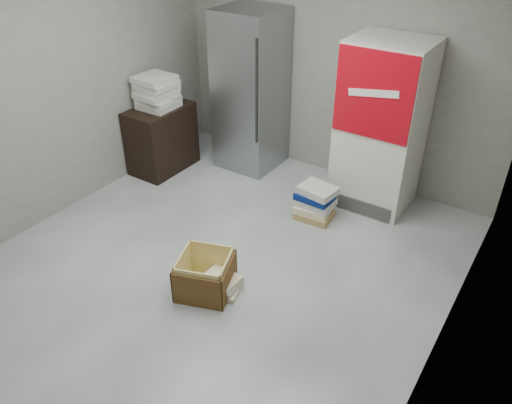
{
  "coord_description": "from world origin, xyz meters",
  "views": [
    {
      "loc": [
        2.33,
        -2.6,
        3.03
      ],
      "look_at": [
        0.13,
        0.7,
        0.5
      ],
      "focal_mm": 35.0,
      "sensor_mm": 36.0,
      "label": 1
    }
  ],
  "objects": [
    {
      "name": "cardboard_box",
      "position": [
        0.13,
        -0.09,
        0.15
      ],
      "size": [
        0.58,
        0.58,
        0.36
      ],
      "rotation": [
        0.0,
        0.0,
        0.35
      ],
      "color": "gold",
      "rests_on": "ground"
    },
    {
      "name": "phonebook_stack_main",
      "position": [
        0.38,
        1.46,
        0.19
      ],
      "size": [
        0.43,
        0.36,
        0.38
      ],
      "rotation": [
        0.0,
        0.0,
        -0.0
      ],
      "color": "#A7814F",
      "rests_on": "ground"
    },
    {
      "name": "ground",
      "position": [
        0.0,
        0.0,
        0.0
      ],
      "size": [
        5.0,
        5.0,
        0.0
      ],
      "primitive_type": "plane",
      "color": "silver",
      "rests_on": "ground"
    },
    {
      "name": "supply_box_stack",
      "position": [
        -1.73,
        1.4,
        0.99
      ],
      "size": [
        0.43,
        0.44,
        0.39
      ],
      "color": "silver",
      "rests_on": "wood_shelf"
    },
    {
      "name": "steel_fridge",
      "position": [
        -0.9,
        2.13,
        0.95
      ],
      "size": [
        0.7,
        0.72,
        1.9
      ],
      "color": "gray",
      "rests_on": "ground"
    },
    {
      "name": "bucket_lid",
      "position": [
        -0.06,
        0.21,
        0.03
      ],
      "size": [
        0.31,
        0.31,
        0.07
      ],
      "primitive_type": "cylinder",
      "rotation": [
        0.0,
        0.0,
        -0.2
      ],
      "color": "#C78922",
      "rests_on": "ground"
    },
    {
      "name": "room_shell",
      "position": [
        0.0,
        0.0,
        1.8
      ],
      "size": [
        4.04,
        5.04,
        2.82
      ],
      "color": "gray",
      "rests_on": "ground"
    },
    {
      "name": "coke_cooler",
      "position": [
        0.75,
        2.12,
        0.9
      ],
      "size": [
        0.8,
        0.73,
        1.8
      ],
      "color": "silver",
      "rests_on": "ground"
    },
    {
      "name": "phonebook_stack_side",
      "position": [
        0.25,
        -0.02,
        0.07
      ],
      "size": [
        0.36,
        0.31,
        0.14
      ],
      "rotation": [
        0.0,
        0.0,
        0.12
      ],
      "color": "beige",
      "rests_on": "ground"
    },
    {
      "name": "wood_shelf",
      "position": [
        -1.73,
        1.4,
        0.4
      ],
      "size": [
        0.5,
        0.8,
        0.8
      ],
      "primitive_type": "cube",
      "color": "black",
      "rests_on": "ground"
    }
  ]
}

